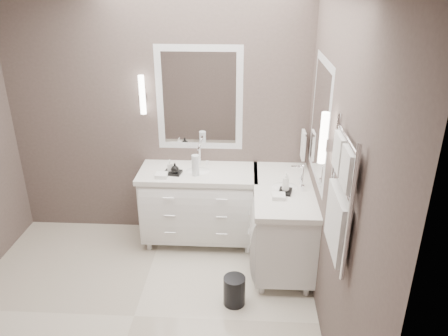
# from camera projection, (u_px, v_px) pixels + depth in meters

# --- Properties ---
(floor) EXTENTS (3.20, 3.00, 0.01)m
(floor) POSITION_uv_depth(u_px,v_px,m) (134.00, 316.00, 3.81)
(floor) COLOR beige
(floor) RESTS_ON ground
(wall_back) EXTENTS (3.20, 0.01, 2.70)m
(wall_back) POSITION_uv_depth(u_px,v_px,m) (158.00, 116.00, 4.63)
(wall_back) COLOR #554844
(wall_back) RESTS_ON floor
(wall_front) EXTENTS (3.20, 0.01, 2.70)m
(wall_front) POSITION_uv_depth(u_px,v_px,m) (24.00, 323.00, 1.88)
(wall_front) COLOR #554844
(wall_front) RESTS_ON floor
(wall_right) EXTENTS (0.01, 3.00, 2.70)m
(wall_right) POSITION_uv_depth(u_px,v_px,m) (336.00, 181.00, 3.18)
(wall_right) COLOR #554844
(wall_right) RESTS_ON floor
(vanity_back) EXTENTS (1.24, 0.59, 0.97)m
(vanity_back) POSITION_uv_depth(u_px,v_px,m) (199.00, 202.00, 4.70)
(vanity_back) COLOR white
(vanity_back) RESTS_ON floor
(vanity_right) EXTENTS (0.59, 1.24, 0.97)m
(vanity_right) POSITION_uv_depth(u_px,v_px,m) (283.00, 219.00, 4.36)
(vanity_right) COLOR white
(vanity_right) RESTS_ON floor
(mirror_back) EXTENTS (0.90, 0.02, 1.10)m
(mirror_back) POSITION_uv_depth(u_px,v_px,m) (199.00, 99.00, 4.51)
(mirror_back) COLOR white
(mirror_back) RESTS_ON wall_back
(mirror_right) EXTENTS (0.02, 0.90, 1.10)m
(mirror_right) POSITION_uv_depth(u_px,v_px,m) (320.00, 121.00, 3.83)
(mirror_right) COLOR white
(mirror_right) RESTS_ON wall_right
(sconce_back) EXTENTS (0.06, 0.06, 0.40)m
(sconce_back) POSITION_uv_depth(u_px,v_px,m) (142.00, 96.00, 4.47)
(sconce_back) COLOR white
(sconce_back) RESTS_ON wall_back
(sconce_right) EXTENTS (0.06, 0.06, 0.40)m
(sconce_right) POSITION_uv_depth(u_px,v_px,m) (323.00, 139.00, 3.28)
(sconce_right) COLOR white
(sconce_right) RESTS_ON wall_right
(towel_bar_corner) EXTENTS (0.03, 0.22, 0.30)m
(towel_bar_corner) POSITION_uv_depth(u_px,v_px,m) (303.00, 144.00, 4.52)
(towel_bar_corner) COLOR white
(towel_bar_corner) RESTS_ON wall_right
(towel_ladder) EXTENTS (0.06, 0.58, 0.90)m
(towel_ladder) POSITION_uv_depth(u_px,v_px,m) (339.00, 202.00, 2.80)
(towel_ladder) COLOR white
(towel_ladder) RESTS_ON wall_right
(waste_bin) EXTENTS (0.26, 0.26, 0.28)m
(waste_bin) POSITION_uv_depth(u_px,v_px,m) (234.00, 291.00, 3.90)
(waste_bin) COLOR black
(waste_bin) RESTS_ON floor
(amenity_tray_back) EXTENTS (0.19, 0.16, 0.03)m
(amenity_tray_back) POSITION_uv_depth(u_px,v_px,m) (173.00, 173.00, 4.49)
(amenity_tray_back) COLOR black
(amenity_tray_back) RESTS_ON vanity_back
(amenity_tray_right) EXTENTS (0.14, 0.17, 0.02)m
(amenity_tray_right) POSITION_uv_depth(u_px,v_px,m) (285.00, 191.00, 4.10)
(amenity_tray_right) COLOR black
(amenity_tray_right) RESTS_ON vanity_right
(water_bottle) EXTENTS (0.10, 0.10, 0.22)m
(water_bottle) POSITION_uv_depth(u_px,v_px,m) (195.00, 165.00, 4.42)
(water_bottle) COLOR silver
(water_bottle) RESTS_ON vanity_back
(soap_bottle_a) EXTENTS (0.06, 0.07, 0.12)m
(soap_bottle_a) POSITION_uv_depth(u_px,v_px,m) (170.00, 165.00, 4.48)
(soap_bottle_a) COLOR white
(soap_bottle_a) RESTS_ON amenity_tray_back
(soap_bottle_b) EXTENTS (0.09, 0.09, 0.11)m
(soap_bottle_b) POSITION_uv_depth(u_px,v_px,m) (175.00, 168.00, 4.43)
(soap_bottle_b) COLOR black
(soap_bottle_b) RESTS_ON amenity_tray_back
(soap_bottle_c) EXTENTS (0.09, 0.09, 0.18)m
(soap_bottle_c) POSITION_uv_depth(u_px,v_px,m) (286.00, 181.00, 4.06)
(soap_bottle_c) COLOR white
(soap_bottle_c) RESTS_ON amenity_tray_right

